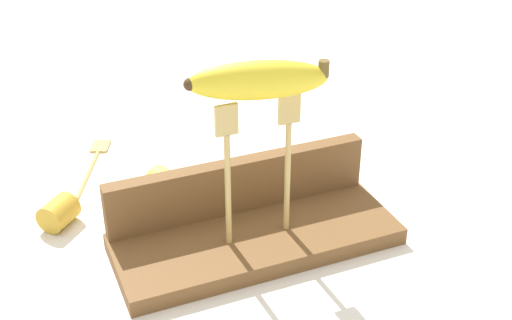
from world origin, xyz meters
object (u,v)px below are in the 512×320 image
Objects in this scene: banana_chunk_near at (59,212)px; banana_chunk_far at (165,185)px; banana_raised_center at (258,80)px; fork_fallen_far at (94,158)px; fork_stand_center at (258,157)px.

banana_chunk_far is at bearing 4.09° from banana_chunk_near.
banana_raised_center reaches higher than fork_fallen_far.
banana_chunk_far reaches higher than fork_fallen_far.
banana_chunk_far is at bearing 114.49° from banana_raised_center.
fork_stand_center is 0.28m from banana_chunk_near.
banana_raised_center is 2.72× the size of banana_chunk_near.
fork_stand_center reaches higher than banana_chunk_near.
banana_raised_center reaches higher than banana_chunk_near.
banana_chunk_near is at bearing -115.77° from fork_fallen_far.
banana_raised_center is 0.26m from banana_chunk_far.
fork_stand_center is at bearing -13.97° from banana_raised_center.
fork_fallen_far is at bearing 115.49° from banana_raised_center.
fork_stand_center is at bearing -65.49° from banana_chunk_far.
banana_raised_center is (-0.00, 0.00, 0.09)m from fork_stand_center.
fork_fallen_far is 0.17m from banana_chunk_near.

